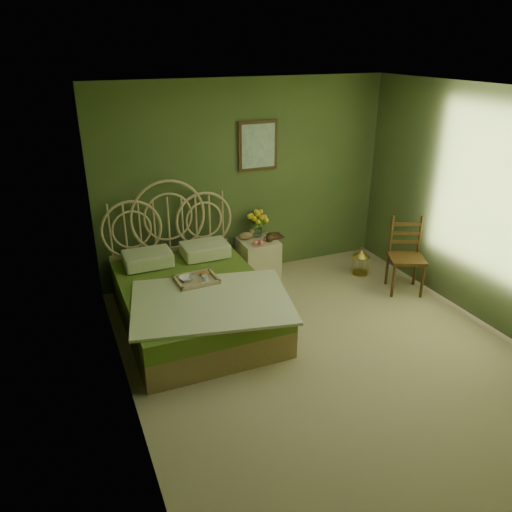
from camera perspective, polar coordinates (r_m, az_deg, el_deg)
name	(u,v)px	position (r m, az deg, el deg)	size (l,w,h in m)	color
floor	(327,353)	(5.37, 8.11, -10.91)	(4.50, 4.50, 0.00)	tan
ceiling	(344,93)	(4.46, 10.08, 17.87)	(4.50, 4.50, 0.00)	silver
wall_back	(246,180)	(6.68, -1.16, 8.63)	(4.00, 4.00, 0.00)	#556435
wall_left	(119,273)	(4.13, -15.42, -1.84)	(4.50, 4.50, 0.00)	#556435
wall_right	(494,211)	(6.02, 25.52, 4.64)	(4.50, 4.50, 0.00)	#556435
wall_art	(258,146)	(6.61, 0.22, 12.48)	(0.54, 0.04, 0.64)	#3C2610
bed	(193,298)	(5.72, -7.16, -4.83)	(1.84, 2.32, 1.44)	#A68953
nightstand	(258,253)	(6.79, 0.23, 0.39)	(0.49, 0.49, 0.97)	beige
chair	(403,250)	(6.65, 16.48, 0.61)	(0.57, 0.57, 0.96)	#3C2610
birdcage	(361,262)	(7.08, 11.87, -0.69)	(0.24, 0.24, 0.36)	gold
book_lower	(270,237)	(6.78, 1.57, 2.19)	(0.17, 0.23, 0.02)	#381E0F
book_upper	(270,236)	(6.77, 1.57, 2.34)	(0.15, 0.20, 0.02)	#472819
cereal_bowl	(187,279)	(5.60, -7.94, -2.57)	(0.16, 0.16, 0.04)	white
coffee_cup	(205,279)	(5.54, -5.85, -2.58)	(0.08, 0.08, 0.07)	white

